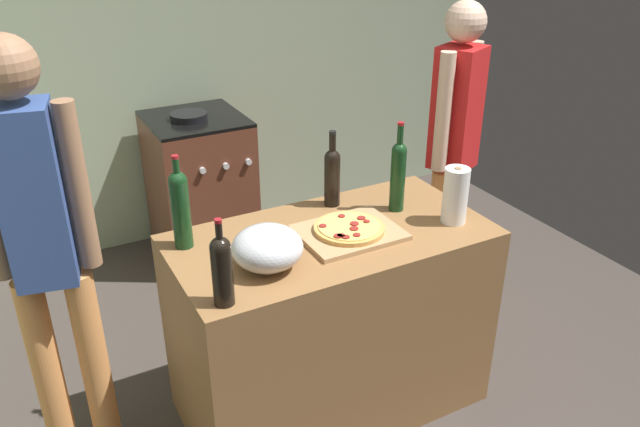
% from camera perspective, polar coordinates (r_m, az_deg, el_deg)
% --- Properties ---
extents(ground_plane, '(4.46, 3.25, 0.02)m').
position_cam_1_polar(ground_plane, '(3.56, -4.09, -10.18)').
color(ground_plane, '#3F3833').
extents(kitchen_wall_rear, '(4.46, 0.10, 2.60)m').
position_cam_1_polar(kitchen_wall_rear, '(4.24, -12.67, 14.82)').
color(kitchen_wall_rear, '#99A889').
rests_on(kitchen_wall_rear, ground_plane).
extents(counter, '(1.31, 0.67, 0.88)m').
position_cam_1_polar(counter, '(2.83, 0.97, -9.75)').
color(counter, olive).
rests_on(counter, ground_plane).
extents(cutting_board, '(0.40, 0.32, 0.02)m').
position_cam_1_polar(cutting_board, '(2.59, 2.61, -1.71)').
color(cutting_board, tan).
rests_on(cutting_board, counter).
extents(pizza, '(0.29, 0.29, 0.03)m').
position_cam_1_polar(pizza, '(2.58, 2.62, -1.30)').
color(pizza, tan).
rests_on(pizza, cutting_board).
extents(mixing_bowl, '(0.26, 0.26, 0.16)m').
position_cam_1_polar(mixing_bowl, '(2.34, -4.73, -3.08)').
color(mixing_bowl, '#B2B2B7').
rests_on(mixing_bowl, counter).
extents(paper_towel_roll, '(0.10, 0.10, 0.25)m').
position_cam_1_polar(paper_towel_roll, '(2.70, 12.01, 1.58)').
color(paper_towel_roll, white).
rests_on(paper_towel_roll, counter).
extents(wine_bottle_clear, '(0.07, 0.07, 0.32)m').
position_cam_1_polar(wine_bottle_clear, '(2.12, -8.77, -4.81)').
color(wine_bottle_clear, black).
rests_on(wine_bottle_clear, counter).
extents(wine_bottle_dark, '(0.07, 0.07, 0.40)m').
position_cam_1_polar(wine_bottle_dark, '(2.75, 6.99, 3.62)').
color(wine_bottle_dark, '#143819').
rests_on(wine_bottle_dark, counter).
extents(wine_bottle_green, '(0.07, 0.07, 0.34)m').
position_cam_1_polar(wine_bottle_green, '(2.78, 1.10, 3.56)').
color(wine_bottle_green, black).
rests_on(wine_bottle_green, counter).
extents(wine_bottle_amber, '(0.07, 0.07, 0.38)m').
position_cam_1_polar(wine_bottle_amber, '(2.49, -12.39, 0.63)').
color(wine_bottle_amber, '#143819').
rests_on(wine_bottle_amber, counter).
extents(stove, '(0.57, 0.62, 0.97)m').
position_cam_1_polar(stove, '(4.11, -10.64, 2.35)').
color(stove, brown).
rests_on(stove, ground_plane).
extents(person_in_stripes, '(0.37, 0.24, 1.75)m').
position_cam_1_polar(person_in_stripes, '(2.47, -23.48, -2.43)').
color(person_in_stripes, '#D88C4C').
rests_on(person_in_stripes, ground_plane).
extents(person_in_red, '(0.35, 0.27, 1.68)m').
position_cam_1_polar(person_in_red, '(3.40, 11.87, 6.24)').
color(person_in_red, '#D88C4C').
rests_on(person_in_red, ground_plane).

